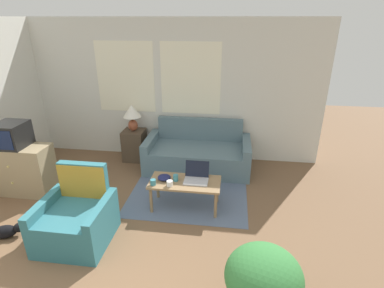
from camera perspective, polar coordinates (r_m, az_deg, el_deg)
The scene contains 16 objects.
wall_back at distance 5.75m, azimuth -5.70°, elevation 10.04°, with size 5.93×0.06×2.60m.
rug at distance 5.04m, azimuth -0.20°, elevation -7.83°, with size 1.82×2.04×0.01m.
couch at distance 5.52m, azimuth 1.15°, elevation -1.92°, with size 1.87×0.93×0.85m.
armchair at distance 4.08m, azimuth -20.99°, elevation -13.26°, with size 0.82×0.79×0.91m.
tv_dresser at distance 5.40m, azimuth -29.93°, elevation -4.20°, with size 1.00×0.45×0.79m.
television at distance 5.19m, azimuth -31.19°, elevation 1.51°, with size 0.43×0.44×0.37m.
side_table at distance 5.92m, azimuth -10.88°, elevation -0.18°, with size 0.40×0.40×0.60m.
table_lamp at distance 5.70m, azimuth -11.35°, elevation 5.65°, with size 0.33×0.33×0.51m.
coffee_table at distance 4.32m, azimuth -1.35°, elevation -7.73°, with size 1.01×0.49×0.43m.
laptop at distance 4.30m, azimuth 0.85°, elevation -6.22°, with size 0.34×0.30×0.25m.
cup_navy at distance 4.23m, azimuth -7.42°, elevation -7.23°, with size 0.08×0.08×0.08m.
cup_yellow at distance 4.18m, azimuth -4.27°, elevation -7.48°, with size 0.09×0.09×0.08m.
cup_white at distance 4.29m, azimuth -3.12°, elevation -6.44°, with size 0.07×0.07×0.10m.
snack_bowl at distance 4.35m, azimuth -5.33°, elevation -6.35°, with size 0.19×0.19×0.06m.
potted_plant at distance 2.94m, azimuth 13.38°, elevation -23.93°, with size 0.68×0.68×0.76m.
cat_black at distance 4.59m, azimuth -31.85°, elevation -13.92°, with size 0.52×0.26×0.18m.
Camera 1 is at (1.31, -1.75, 2.58)m, focal length 28.00 mm.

